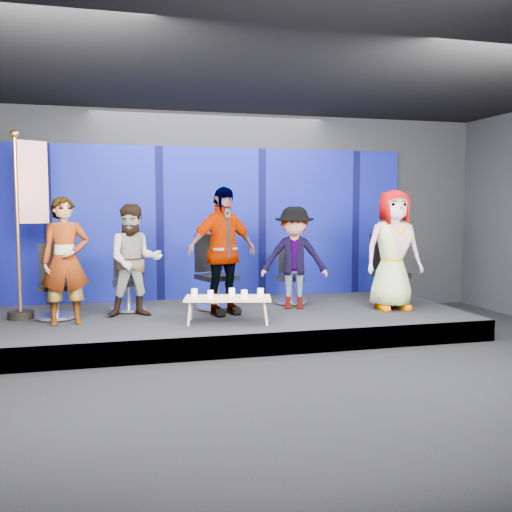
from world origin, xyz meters
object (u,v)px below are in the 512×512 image
object	(u,v)px
panelist_d	(294,258)
coffee_table	(228,299)
mug_a	(194,293)
panelist_b	(135,261)
chair_d	(291,284)
mug_b	(210,294)
flag_stand	(27,220)
chair_c	(215,284)
panelist_e	(393,250)
chair_a	(56,294)
chair_e	(388,281)
mug_c	(232,292)
mug_d	(244,294)
panelist_c	(222,251)
chair_b	(128,289)
panelist_a	(65,261)
mug_e	(260,292)

from	to	relation	value
panelist_d	coffee_table	size ratio (longest dim) A/B	1.27
panelist_d	mug_a	bearing A→B (deg)	-140.75
panelist_b	panelist_d	size ratio (longest dim) A/B	1.02
chair_d	mug_b	bearing A→B (deg)	-122.65
panelist_d	flag_stand	size ratio (longest dim) A/B	0.60
chair_c	panelist_e	world-z (taller)	panelist_e
chair_a	chair_e	distance (m)	5.15
chair_e	mug_c	distance (m)	2.86
mug_a	mug_d	size ratio (longest dim) A/B	1.00
coffee_table	panelist_d	bearing A→B (deg)	34.11
panelist_c	panelist_e	xyz separation A→B (m)	(2.63, -0.24, -0.01)
panelist_c	panelist_e	world-z (taller)	panelist_c
panelist_e	mug_a	bearing A→B (deg)	-173.95
chair_b	panelist_c	xyz separation A→B (m)	(1.34, -0.67, 0.61)
panelist_a	chair_e	world-z (taller)	panelist_a
chair_d	mug_d	bearing A→B (deg)	-110.35
chair_d	mug_d	xyz separation A→B (m)	(-1.12, -1.44, 0.09)
chair_b	panelist_d	xyz separation A→B (m)	(2.52, -0.47, 0.46)
chair_e	chair_b	bearing A→B (deg)	176.11
chair_e	mug_b	world-z (taller)	chair_e
chair_b	panelist_e	bearing A→B (deg)	-13.54
chair_b	chair_e	size ratio (longest dim) A/B	0.88
panelist_b	mug_d	size ratio (longest dim) A/B	15.51
chair_e	mug_b	distance (m)	3.20
mug_c	chair_a	bearing A→B (deg)	161.18
chair_c	mug_c	size ratio (longest dim) A/B	11.42
mug_d	mug_e	world-z (taller)	mug_e
mug_d	mug_e	size ratio (longest dim) A/B	0.99
panelist_c	mug_c	bearing A→B (deg)	-103.83
panelist_b	chair_e	size ratio (longest dim) A/B	1.42
panelist_b	chair_e	xyz separation A→B (m)	(4.05, 0.06, -0.44)
mug_c	mug_d	size ratio (longest dim) A/B	0.97
chair_b	coffee_table	xyz separation A→B (m)	(1.29, -1.30, -0.00)
mug_a	mug_e	xyz separation A→B (m)	(0.89, -0.21, 0.00)
chair_b	chair_c	size ratio (longest dim) A/B	0.87
chair_c	mug_a	world-z (taller)	chair_c
panelist_d	flag_stand	bearing A→B (deg)	-165.85
chair_b	flag_stand	size ratio (longest dim) A/B	0.38
panelist_c	mug_b	xyz separation A→B (m)	(-0.28, -0.61, -0.53)
panelist_a	chair_e	bearing A→B (deg)	-2.54
chair_b	panelist_c	size ratio (longest dim) A/B	0.53
chair_b	panelist_c	bearing A→B (deg)	-27.21
mug_c	coffee_table	bearing A→B (deg)	-124.59
chair_a	chair_d	size ratio (longest dim) A/B	1.08
panelist_d	mug_c	world-z (taller)	panelist_d
panelist_a	coffee_table	distance (m)	2.24
chair_d	panelist_a	bearing A→B (deg)	-148.44
panelist_a	chair_b	size ratio (longest dim) A/B	1.72
chair_e	mug_c	world-z (taller)	chair_e
chair_c	mug_a	bearing A→B (deg)	-133.51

